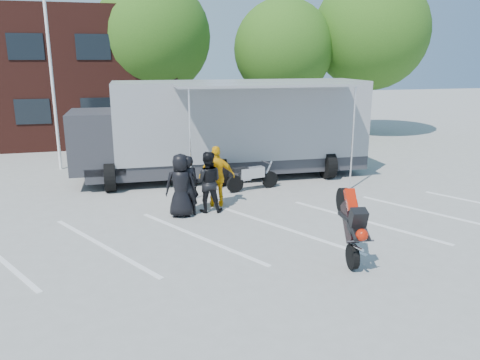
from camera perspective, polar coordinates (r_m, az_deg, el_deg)
name	(u,v)px	position (r m, az deg, el deg)	size (l,w,h in m)	color
ground	(292,243)	(11.93, 6.34, -7.65)	(100.00, 100.00, 0.00)	#9D9D98
parking_bay_lines	(279,229)	(12.80, 4.76, -5.99)	(18.00, 5.00, 0.01)	white
office_building	(2,77)	(28.93, -27.00, 11.16)	(18.00, 8.00, 7.00)	#441C16
flagpole	(55,43)	(20.41, -21.58, 15.24)	(1.61, 0.12, 8.00)	white
tree_left	(153,37)	(26.38, -10.58, 16.77)	(6.12, 6.12, 8.64)	#382314
tree_mid	(283,49)	(26.84, 5.30, 15.58)	(5.44, 5.44, 7.68)	#382314
tree_right	(371,32)	(28.50, 15.65, 16.95)	(6.46, 6.46, 9.12)	#382314
transporter_truck	(229,177)	(18.29, -1.41, 0.42)	(11.53, 5.56, 3.67)	gray
parked_motorcycle	(253,190)	(16.46, 1.56, -1.22)	(0.67, 2.02, 1.06)	#B9B9BE
stunt_bike_rider	(343,258)	(11.29, 12.39, -9.26)	(0.74, 1.58, 1.86)	black
spectator_leather_a	(181,185)	(13.62, -7.23, -0.67)	(0.91, 0.59, 1.87)	black
spectator_leather_b	(188,186)	(13.72, -6.42, -0.68)	(0.65, 0.43, 1.80)	black
spectator_leather_c	(207,182)	(13.97, -3.99, -0.24)	(0.90, 0.70, 1.84)	black
spectator_hivis	(217,176)	(14.47, -2.84, 0.43)	(1.12, 0.46, 1.90)	#FFB80D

